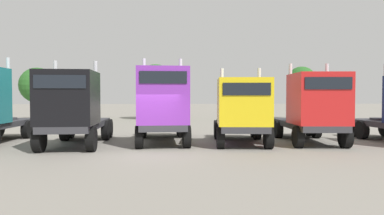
% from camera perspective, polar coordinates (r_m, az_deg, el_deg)
% --- Properties ---
extents(ground, '(200.00, 200.00, 0.00)m').
position_cam_1_polar(ground, '(14.37, -7.02, -7.77)').
color(ground, gray).
extents(semi_truck_black, '(2.81, 6.38, 4.14)m').
position_cam_1_polar(semi_truck_black, '(16.65, -19.68, -0.11)').
color(semi_truck_black, '#333338').
rests_on(semi_truck_black, ground).
extents(semi_truck_purple, '(2.85, 6.53, 4.38)m').
position_cam_1_polar(semi_truck_purple, '(16.78, -5.01, 0.40)').
color(semi_truck_purple, '#333338').
rests_on(semi_truck_purple, ground).
extents(semi_truck_yellow, '(3.02, 5.85, 3.86)m').
position_cam_1_polar(semi_truck_yellow, '(16.65, 8.49, -0.53)').
color(semi_truck_yellow, '#333338').
rests_on(semi_truck_yellow, ground).
extents(semi_truck_red, '(2.94, 6.31, 4.12)m').
position_cam_1_polar(semi_truck_red, '(17.86, 19.95, -0.03)').
color(semi_truck_red, '#333338').
rests_on(semi_truck_red, ground).
extents(oak_far_left, '(3.62, 3.62, 5.40)m').
position_cam_1_polar(oak_far_left, '(37.98, -24.77, 3.44)').
color(oak_far_left, '#4C3823').
rests_on(oak_far_left, ground).
extents(oak_far_centre, '(4.06, 4.06, 5.84)m').
position_cam_1_polar(oak_far_centre, '(35.71, -6.17, 4.07)').
color(oak_far_centre, '#4C3823').
rests_on(oak_far_centre, ground).
extents(oak_far_right, '(3.08, 3.08, 5.60)m').
position_cam_1_polar(oak_far_right, '(37.37, 18.11, 4.24)').
color(oak_far_right, '#4C3823').
rests_on(oak_far_right, ground).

